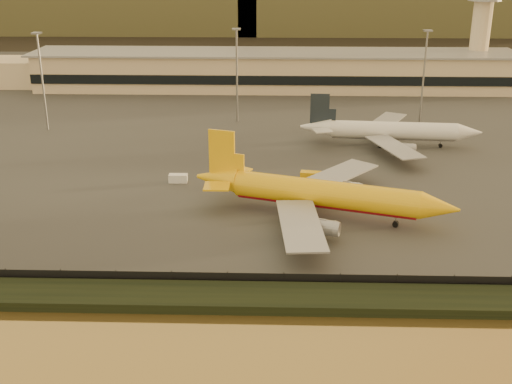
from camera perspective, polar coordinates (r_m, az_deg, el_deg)
ground at (r=104.31m, az=1.30°, el=-5.03°), size 900.00×900.00×0.00m
embankment at (r=88.98m, az=1.20°, el=-9.42°), size 320.00×7.00×1.40m
tarmac at (r=194.21m, az=1.56°, el=7.35°), size 320.00×220.00×0.20m
perimeter_fence at (r=92.16m, az=1.23°, el=-7.84°), size 300.00×0.05×2.20m
terminal_building at (r=223.36m, az=-2.18°, el=10.74°), size 202.00×25.00×12.60m
control_tower at (r=236.52m, az=19.42°, el=13.96°), size 11.20×11.20×35.50m
apron_light_masts at (r=172.04m, az=6.67°, el=10.76°), size 152.20×12.20×25.40m
dhl_cargo_jet at (r=114.74m, az=5.76°, el=-0.21°), size 47.03×44.85×14.36m
white_narrowbody_jet at (r=159.57m, az=11.83°, el=5.32°), size 43.69×42.53×12.55m
gse_vehicle_yellow at (r=133.68m, az=4.90°, el=1.41°), size 4.58×2.60×1.95m
gse_vehicle_white at (r=133.30m, az=-6.93°, el=1.22°), size 3.81×1.73×1.71m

